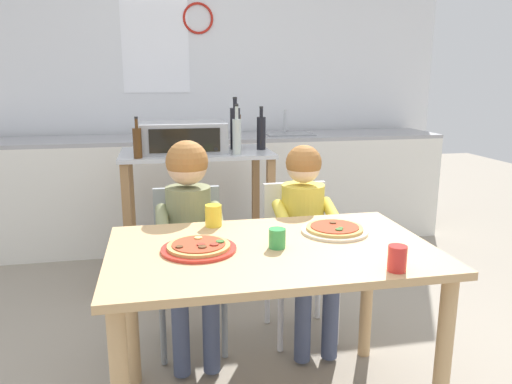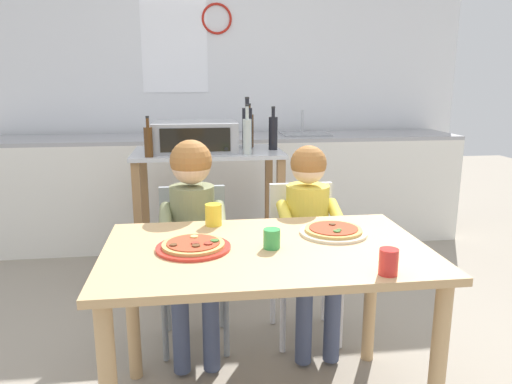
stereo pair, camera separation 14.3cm
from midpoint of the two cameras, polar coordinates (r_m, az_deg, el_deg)
ground_plane at (r=3.15m, az=-4.17°, el=-12.65°), size 10.60×10.60×0.00m
back_wall_tiled at (r=4.48m, az=-7.31°, el=12.81°), size 4.40×0.14×2.70m
kitchen_counter at (r=4.18m, az=-6.48°, el=0.36°), size 3.96×0.60×1.10m
kitchen_island_cart at (r=3.30m, az=-8.10°, el=-0.52°), size 0.98×0.56×0.91m
toaster_oven at (r=3.21m, az=-9.79°, el=6.36°), size 0.54×0.39×0.19m
bottle_dark_olive_oil at (r=3.00m, az=-15.04°, el=5.63°), size 0.05×0.05×0.25m
bottle_brown_beer at (r=3.05m, az=-3.60°, el=6.60°), size 0.05×0.05×0.31m
bottle_squat_spirits at (r=3.38m, az=-3.58°, el=7.29°), size 0.07×0.07×0.30m
bottle_slim_sauce at (r=3.27m, az=-0.64°, el=6.99°), size 0.06×0.06×0.29m
bottle_clear_vinegar at (r=3.28m, az=-3.70°, el=7.51°), size 0.07×0.07×0.35m
dining_table at (r=1.94m, az=-0.33°, el=-9.48°), size 1.25×0.78×0.73m
dining_chair_left at (r=2.57m, az=-9.40°, el=-7.36°), size 0.36×0.36×0.81m
dining_chair_right at (r=2.65m, az=3.43°, el=-6.54°), size 0.36×0.36×0.81m
child_in_olive_shirt at (r=2.39m, az=-9.48°, el=-3.41°), size 0.32×0.42×1.06m
child_in_yellow_shirt at (r=2.48m, az=4.21°, el=-3.60°), size 0.32×0.42×1.03m
pizza_plate_red_rimmed at (r=1.88m, az=-8.88°, el=-6.44°), size 0.29×0.29×0.03m
pizza_plate_cream at (r=2.09m, az=7.25°, el=-4.40°), size 0.28×0.28×0.03m
drinking_cup_yellow at (r=2.16m, az=-6.89°, el=-2.77°), size 0.07×0.07×0.10m
drinking_cup_red at (r=1.71m, az=13.89°, el=-7.58°), size 0.06×0.06×0.09m
drinking_cup_green at (r=1.88m, az=0.32°, el=-5.46°), size 0.07×0.07×0.08m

